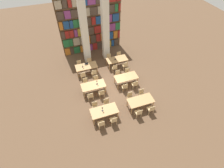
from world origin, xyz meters
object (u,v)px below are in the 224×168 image
pillar_left (84,32)px  chair_14 (135,84)px  pillar_center (105,29)px  chair_15 (128,72)px  reading_table_3 (126,78)px  chair_13 (118,75)px  chair_17 (79,65)px  desk_lamp_1 (97,82)px  chair_18 (94,73)px  chair_23 (119,56)px  chair_19 (90,62)px  chair_2 (114,120)px  reading_table_0 (104,111)px  reading_table_5 (117,60)px  reading_table_4 (86,67)px  chair_22 (125,65)px  chair_7 (142,94)px  laptop (86,64)px  chair_10 (102,93)px  chair_4 (139,113)px  desk_lamp_0 (102,109)px  reading_table_1 (141,101)px  chair_6 (151,109)px  chair_20 (115,68)px  chair_21 (109,58)px  chair_11 (96,80)px  chair_12 (125,87)px  chair_3 (107,103)px  chair_5 (130,97)px  reading_table_2 (93,86)px  desk_lamp_3 (115,57)px  chair_9 (86,83)px  chair_0 (101,124)px  chair_1 (95,107)px

pillar_left → chair_14: pillar_left is taller
pillar_center → chair_15: size_ratio=6.81×
pillar_center → reading_table_3: (0.41, -4.16, -2.31)m
chair_13 → chair_17: same height
desk_lamp_1 → chair_17: size_ratio=0.46×
chair_14 → chair_18: 3.66m
chair_15 → chair_23: (0.15, 2.45, 0.00)m
chair_19 → chair_17: bearing=0.0°
chair_2 → chair_18: bearing=90.1°
reading_table_0 → reading_table_5: same height
reading_table_4 → chair_22: chair_22 is taller
chair_7 → laptop: size_ratio=2.75×
desk_lamp_1 → chair_19: bearing=86.6°
chair_10 → chair_18: same height
chair_4 → chair_13: bearing=89.9°
desk_lamp_0 → chair_19: (0.52, 5.75, -0.56)m
reading_table_1 → chair_6: bearing=-57.2°
desk_lamp_0 → reading_table_5: size_ratio=0.21×
chair_6 → chair_20: same height
reading_table_4 → chair_21: chair_21 is taller
chair_7 → chair_11: (-2.89, 2.59, 0.00)m
chair_12 → chair_4: bearing=-90.2°
chair_22 → pillar_center: bearing=112.5°
chair_3 → desk_lamp_0: 1.07m
reading_table_0 → laptop: laptop is taller
chair_22 → chair_5: bearing=-106.3°
reading_table_2 → chair_20: 2.95m
reading_table_5 → desk_lamp_3: bearing=179.9°
chair_9 → laptop: laptop is taller
chair_2 → reading_table_4: size_ratio=0.47×
laptop → desk_lamp_3: desk_lamp_3 is taller
chair_10 → desk_lamp_1: 0.96m
pillar_center → desk_lamp_3: size_ratio=12.38×
chair_10 → chair_19: size_ratio=1.00×
desk_lamp_3 → reading_table_3: bearing=-88.3°
chair_6 → desk_lamp_1: desk_lamp_1 is taller
chair_7 → chair_12: size_ratio=1.00×
chair_20 → chair_23: same height
pillar_center → chair_0: pillar_center is taller
chair_4 → chair_17: bearing=113.4°
chair_0 → reading_table_1: bearing=13.1°
chair_2 → chair_6: same height
chair_2 → reading_table_1: chair_2 is taller
reading_table_4 → reading_table_2: bearing=-90.4°
desk_lamp_1 → chair_22: size_ratio=0.46×
chair_1 → reading_table_5: (3.25, 4.30, 0.21)m
chair_21 → chair_17: bearing=0.8°
desk_lamp_1 → laptop: (-0.21, 2.70, -0.23)m
desk_lamp_0 → chair_3: bearing=53.8°
chair_15 → chair_20: (-0.86, 0.95, 0.00)m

